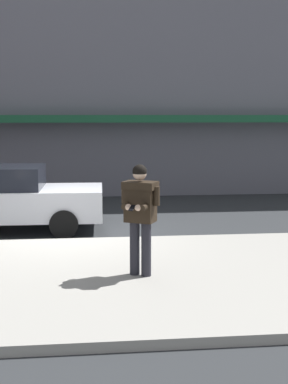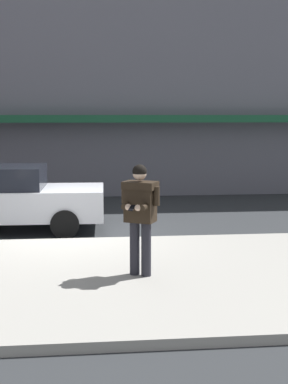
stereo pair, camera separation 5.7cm
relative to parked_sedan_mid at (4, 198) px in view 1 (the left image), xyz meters
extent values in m
plane|color=#2B2D30|center=(1.47, -1.32, -0.79)|extent=(80.00, 80.00, 0.00)
cube|color=#99968E|center=(2.47, -4.17, -0.72)|extent=(32.00, 5.30, 0.14)
cube|color=silver|center=(2.47, -1.27, -0.79)|extent=(28.00, 0.12, 0.01)
cube|color=slate|center=(2.47, 7.18, 5.43)|extent=(28.00, 4.00, 12.45)
cube|color=#195133|center=(2.47, 4.83, 1.81)|extent=(26.60, 0.70, 0.24)
cube|color=silver|center=(0.04, 0.00, -0.12)|extent=(4.55, 1.94, 0.70)
cylinder|color=black|center=(1.46, 0.82, -0.47)|extent=(0.65, 0.24, 0.64)
cylinder|color=black|center=(1.41, -0.89, -0.47)|extent=(0.65, 0.24, 0.64)
cylinder|color=#23232B|center=(2.86, -4.34, -0.21)|extent=(0.16, 0.16, 0.88)
cylinder|color=#23232B|center=(2.68, -4.24, -0.21)|extent=(0.16, 0.16, 0.88)
cube|color=black|center=(2.77, -4.29, 0.55)|extent=(0.55, 0.48, 0.64)
cube|color=black|center=(2.77, -4.29, 0.82)|extent=(0.62, 0.54, 0.12)
cylinder|color=black|center=(3.01, -4.42, 0.66)|extent=(0.11, 0.11, 0.30)
cylinder|color=black|center=(2.83, -4.50, 0.51)|extent=(0.23, 0.31, 0.10)
sphere|color=beige|center=(2.70, -4.59, 0.51)|extent=(0.10, 0.10, 0.10)
cylinder|color=black|center=(2.53, -4.16, 0.66)|extent=(0.11, 0.11, 0.30)
cylinder|color=black|center=(2.56, -4.36, 0.51)|extent=(0.23, 0.31, 0.10)
sphere|color=beige|center=(2.56, -4.52, 0.51)|extent=(0.10, 0.10, 0.10)
cube|color=black|center=(2.61, -4.59, 0.51)|extent=(0.13, 0.16, 0.07)
sphere|color=beige|center=(2.76, -4.32, 1.01)|extent=(0.22, 0.22, 0.22)
sphere|color=black|center=(2.76, -4.32, 1.04)|extent=(0.23, 0.23, 0.23)
camera|label=1|loc=(1.92, -12.63, 1.91)|focal=50.00mm
camera|label=2|loc=(1.97, -12.64, 1.91)|focal=50.00mm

